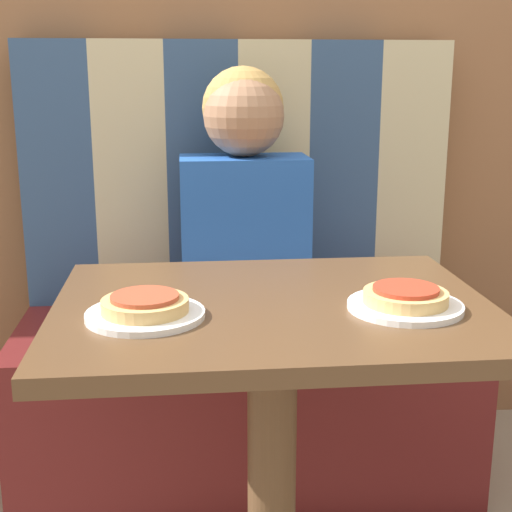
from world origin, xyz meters
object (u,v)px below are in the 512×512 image
object	(u,v)px
plate_right	(405,306)
person	(244,190)
plate_left	(145,315)
pizza_right	(406,296)
pizza_left	(145,304)

from	to	relation	value
plate_right	person	bearing A→B (deg)	108.59
plate_left	pizza_right	size ratio (longest dim) A/B	1.37
plate_left	plate_right	distance (m)	0.48
pizza_left	pizza_right	world-z (taller)	same
pizza_left	plate_left	bearing A→B (deg)	0.00
person	plate_right	size ratio (longest dim) A/B	3.30
plate_right	pizza_right	distance (m)	0.02
plate_left	plate_right	size ratio (longest dim) A/B	1.00
plate_left	plate_right	bearing A→B (deg)	0.00
plate_left	person	bearing A→B (deg)	71.41
plate_right	pizza_right	bearing A→B (deg)	0.00
person	pizza_right	size ratio (longest dim) A/B	4.52
pizza_right	plate_left	bearing A→B (deg)	180.00
plate_left	plate_right	xyz separation A→B (m)	(0.48, 0.00, 0.00)
person	plate_left	size ratio (longest dim) A/B	3.30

